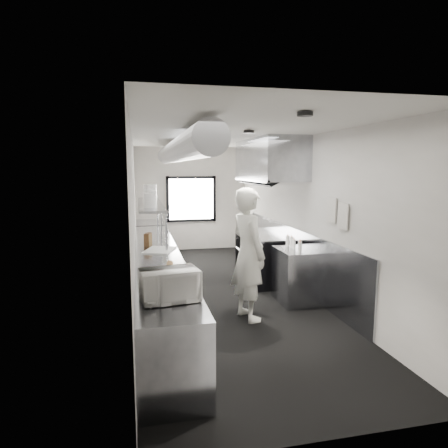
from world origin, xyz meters
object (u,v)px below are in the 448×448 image
bottle_station (297,276)px  plate_stack_a (150,200)px  plate_stack_d (149,192)px  squeeze_bottle_b (300,246)px  deli_tub_a (150,295)px  small_plate (170,268)px  pass_shelf (151,205)px  cutting_board (160,250)px  microwave (169,285)px  plate_stack_b (151,197)px  plate_stack_c (150,193)px  squeeze_bottle_e (288,241)px  squeeze_bottle_d (291,242)px  range (265,257)px  squeeze_bottle_a (300,247)px  exhaust_hood (269,160)px  squeeze_bottle_c (294,244)px  far_work_table (150,240)px  knife_block (148,239)px  deli_tub_b (150,281)px  line_cook (248,254)px  prep_counter (158,281)px

bottle_station → plate_stack_a: bearing=160.9°
plate_stack_d → squeeze_bottle_b: plate_stack_d is taller
deli_tub_a → small_plate: 1.32m
pass_shelf → plate_stack_a: bearing=-92.5°
cutting_board → microwave: bearing=-90.9°
plate_stack_b → plate_stack_c: (0.01, 0.51, 0.04)m
plate_stack_a → deli_tub_a: bearing=-92.2°
pass_shelf → squeeze_bottle_e: pass_shelf is taller
deli_tub_a → plate_stack_c: 4.09m
plate_stack_b → squeeze_bottle_d: plate_stack_b is taller
deli_tub_a → plate_stack_b: 3.58m
range → squeeze_bottle_a: 1.74m
deli_tub_a → plate_stack_b: bearing=87.6°
squeeze_bottle_e → range: bearing=92.0°
bottle_station → small_plate: bearing=-160.0°
exhaust_hood → plate_stack_d: (-2.30, 0.99, -0.66)m
exhaust_hood → plate_stack_d: 2.59m
microwave → plate_stack_a: plate_stack_a is taller
pass_shelf → plate_stack_b: 0.33m
deli_tub_a → squeeze_bottle_d: 3.29m
squeeze_bottle_c → microwave: bearing=-136.1°
squeeze_bottle_c → squeeze_bottle_e: size_ratio=0.88×
pass_shelf → squeeze_bottle_d: (2.28, -1.56, -0.54)m
deli_tub_a → squeeze_bottle_d: size_ratio=0.79×
squeeze_bottle_a → far_work_table: bearing=118.1°
range → knife_block: (-2.32, -0.53, 0.54)m
exhaust_hood → far_work_table: (-2.25, 2.50, -1.94)m
bottle_station → deli_tub_a: size_ratio=6.00×
deli_tub_b → squeeze_bottle_c: (2.42, 1.56, 0.03)m
deli_tub_b → small_plate: (0.29, 0.71, -0.04)m
line_cook → plate_stack_b: 2.47m
deli_tub_a → small_plate: (0.31, 1.28, -0.05)m
deli_tub_b → squeeze_bottle_b: squeeze_bottle_b is taller
cutting_board → squeeze_bottle_b: squeeze_bottle_b is taller
plate_stack_d → prep_counter: bearing=-88.6°
plate_stack_d → squeeze_bottle_d: (2.29, -2.25, -0.74)m
deli_tub_a → plate_stack_b: (0.15, 3.50, 0.75)m
squeeze_bottle_b → squeeze_bottle_e: size_ratio=0.98×
deli_tub_b → plate_stack_b: plate_stack_b is taller
squeeze_bottle_d → squeeze_bottle_e: size_ratio=1.02×
deli_tub_b → far_work_table: bearing=88.2°
pass_shelf → plate_stack_d: (-0.01, 0.69, 0.20)m
range → deli_tub_b: 3.78m
prep_counter → cutting_board: bearing=77.8°
microwave → squeeze_bottle_a: size_ratio=3.04×
plate_stack_a → plate_stack_c: 1.11m
line_cook → knife_block: (-1.42, 1.40, 0.03)m
line_cook → deli_tub_b: (-1.46, -0.98, -0.03)m
microwave → plate_stack_d: 4.55m
squeeze_bottle_e → deli_tub_a: bearing=-135.7°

